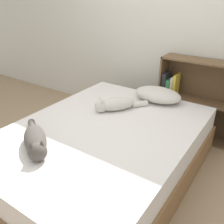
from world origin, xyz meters
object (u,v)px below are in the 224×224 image
object	(u,v)px
pillow	(158,95)
cat_light	(115,104)
bed	(103,153)
cat_dark	(35,141)
bookshelf	(196,97)

from	to	relation	value
pillow	cat_light	world-z (taller)	cat_light
bed	cat_light	bearing A→B (deg)	107.46
bed	cat_dark	size ratio (longest dim) A/B	3.76
bed	bookshelf	xyz separation A→B (m)	(0.46, 1.27, 0.23)
cat_light	bookshelf	distance (m)	1.06
cat_dark	bookshelf	bearing A→B (deg)	103.42
pillow	cat_light	xyz separation A→B (m)	(-0.27, -0.47, -0.01)
cat_dark	bookshelf	world-z (taller)	bookshelf
cat_light	cat_dark	xyz separation A→B (m)	(-0.13, -0.92, 0.00)
bed	cat_dark	world-z (taller)	cat_dark
pillow	bookshelf	world-z (taller)	bookshelf
pillow	cat_dark	world-z (taller)	cat_dark
cat_dark	cat_light	bearing A→B (deg)	116.86
cat_light	bookshelf	bearing A→B (deg)	-174.38
pillow	cat_dark	bearing A→B (deg)	-105.71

